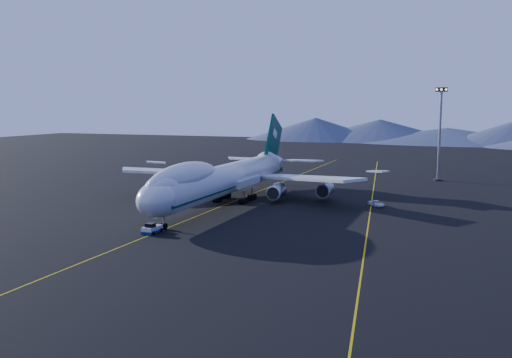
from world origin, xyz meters
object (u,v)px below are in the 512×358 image
(service_van, at_px, (376,203))
(floodlight_mast, at_px, (440,134))
(boeing_747, at_px, (225,178))
(pushback_tug, at_px, (152,230))

(service_van, xyz_separation_m, floodlight_mast, (9.95, 48.79, 12.84))
(boeing_747, relative_size, pushback_tug, 17.79)
(boeing_747, xyz_separation_m, pushback_tug, (-0.57, -29.53, -5.26))
(pushback_tug, bearing_deg, service_van, 51.96)
(boeing_747, height_order, pushback_tug, boeing_747)
(boeing_747, height_order, service_van, boeing_747)
(boeing_747, height_order, floodlight_mast, floodlight_mast)
(service_van, bearing_deg, floodlight_mast, 40.24)
(boeing_747, distance_m, floodlight_mast, 72.02)
(pushback_tug, bearing_deg, boeing_747, 89.69)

